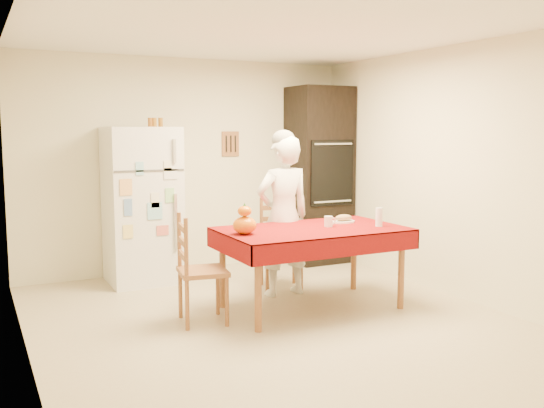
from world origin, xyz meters
TOP-DOWN VIEW (x-y plane):
  - floor at (0.00, 0.00)m, footprint 4.50×4.50m
  - room_shell at (0.00, 0.00)m, footprint 4.02×4.52m
  - refrigerator at (-0.65, 1.88)m, footprint 0.75×0.74m
  - oven_cabinet at (1.63, 1.93)m, footprint 0.70×0.62m
  - dining_table at (0.50, 0.17)m, footprint 1.70×1.00m
  - chair_far at (0.59, 1.00)m, footprint 0.51×0.50m
  - chair_left at (-0.62, 0.24)m, footprint 0.46×0.48m
  - seated_woman at (0.48, 0.71)m, footprint 0.59×0.39m
  - coffee_mug at (0.68, 0.18)m, footprint 0.08×0.08m
  - pumpkin_lower at (-0.19, 0.16)m, footprint 0.21×0.21m
  - pumpkin_upper at (-0.19, 0.16)m, footprint 0.12×0.12m
  - wine_glass at (1.12, -0.01)m, footprint 0.07×0.07m
  - bread_plate at (0.95, 0.32)m, footprint 0.24×0.24m
  - bread_loaf at (0.95, 0.32)m, footprint 0.18×0.10m
  - spice_jar_left at (-0.52, 1.93)m, footprint 0.05×0.05m
  - spice_jar_mid at (-0.48, 1.93)m, footprint 0.05×0.05m
  - spice_jar_right at (-0.41, 1.93)m, footprint 0.05×0.05m

SIDE VIEW (x-z plane):
  - floor at x=0.00m, z-range 0.00..0.00m
  - chair_far at x=0.59m, z-range 0.03..0.98m
  - chair_left at x=-0.62m, z-range 0.03..0.98m
  - dining_table at x=0.50m, z-range 0.31..1.07m
  - bread_plate at x=0.95m, z-range 0.76..0.78m
  - seated_woman at x=0.48m, z-range 0.00..1.61m
  - bread_loaf at x=0.95m, z-range 0.78..0.84m
  - coffee_mug at x=0.68m, z-range 0.76..0.86m
  - pumpkin_lower at x=-0.19m, z-range 0.76..0.92m
  - wine_glass at x=1.12m, z-range 0.76..0.94m
  - refrigerator at x=-0.65m, z-range 0.00..1.70m
  - pumpkin_upper at x=-0.19m, z-range 0.92..1.01m
  - oven_cabinet at x=1.63m, z-range 0.00..2.20m
  - room_shell at x=0.00m, z-range 0.37..2.88m
  - spice_jar_left at x=-0.52m, z-range 1.70..1.80m
  - spice_jar_mid at x=-0.48m, z-range 1.70..1.80m
  - spice_jar_right at x=-0.41m, z-range 1.70..1.80m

